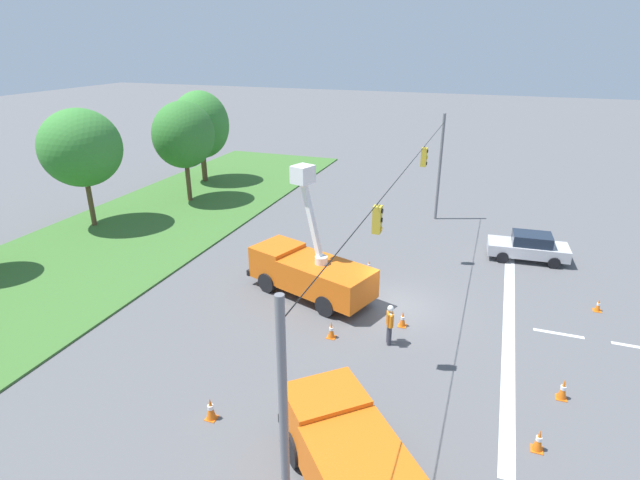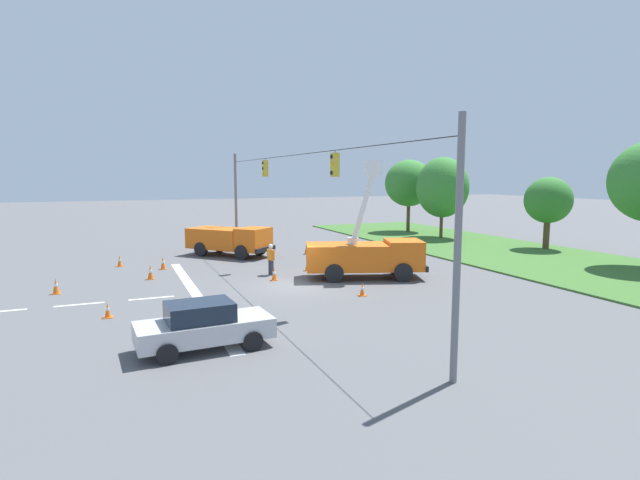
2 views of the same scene
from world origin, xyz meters
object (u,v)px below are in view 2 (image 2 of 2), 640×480
utility_truck_bucket_lift (366,254)px  traffic_cone_far_right (150,272)px  utility_truck_support_near (230,239)px  traffic_cone_lane_edge_a (362,289)px  traffic_cone_mid_right (120,261)px  tree_centre (548,201)px  traffic_cone_near_bucket (56,286)px  traffic_cone_foreground_right (307,248)px  sedan_silver (203,325)px  traffic_cone_foreground_left (307,265)px  road_worker (271,257)px  traffic_cone_mid_left (274,274)px  traffic_cone_lane_edge_b (163,263)px  traffic_cone_far_left (108,311)px  tree_west (442,187)px  tree_far_west (409,183)px

utility_truck_bucket_lift → traffic_cone_far_right: (-4.11, -10.98, -0.95)m
utility_truck_support_near → traffic_cone_lane_edge_a: utility_truck_support_near is taller
traffic_cone_mid_right → traffic_cone_far_right: 5.03m
traffic_cone_mid_right → tree_centre: bearing=81.1°
traffic_cone_near_bucket → traffic_cone_foreground_right: bearing=114.1°
utility_truck_support_near → traffic_cone_far_right: utility_truck_support_near is taller
sedan_silver → traffic_cone_mid_right: (-17.04, -2.37, -0.44)m
utility_truck_bucket_lift → traffic_cone_foreground_left: utility_truck_bucket_lift is taller
utility_truck_bucket_lift → road_worker: 5.37m
traffic_cone_mid_left → traffic_cone_lane_edge_b: bearing=-137.0°
utility_truck_support_near → traffic_cone_lane_edge_a: size_ratio=9.76×
sedan_silver → traffic_cone_lane_edge_b: 15.06m
traffic_cone_far_left → traffic_cone_mid_right: bearing=177.3°
traffic_cone_mid_left → tree_centre: bearing=97.3°
sedan_silver → traffic_cone_near_bucket: sedan_silver is taller
traffic_cone_lane_edge_a → traffic_cone_mid_right: bearing=-140.2°
sedan_silver → traffic_cone_far_left: (-5.09, -2.93, -0.50)m
tree_west → traffic_cone_foreground_right: bearing=-74.9°
tree_centre → traffic_cone_foreground_right: (-4.93, -17.57, -3.34)m
tree_far_west → traffic_cone_lane_edge_a: tree_far_west is taller
utility_truck_support_near → road_worker: size_ratio=3.43×
utility_truck_bucket_lift → traffic_cone_near_bucket: size_ratio=9.04×
tree_far_west → sedan_silver: bearing=-42.6°
traffic_cone_mid_right → traffic_cone_lane_edge_a: bearing=39.8°
traffic_cone_lane_edge_b → traffic_cone_far_right: bearing=-17.7°
tree_far_west → traffic_cone_lane_edge_a: (22.08, -16.43, -4.58)m
utility_truck_bucket_lift → traffic_cone_far_left: size_ratio=11.33×
traffic_cone_mid_right → traffic_cone_far_left: (11.95, -0.56, -0.06)m
traffic_cone_far_left → traffic_cone_far_right: size_ratio=0.76×
traffic_cone_mid_right → traffic_cone_near_bucket: size_ratio=0.95×
tree_west → sedan_silver: 32.56m
tree_centre → traffic_cone_near_bucket: size_ratio=7.28×
tree_west → traffic_cone_foreground_left: bearing=-59.4°
traffic_cone_near_bucket → traffic_cone_far_right: size_ratio=0.96×
traffic_cone_foreground_right → traffic_cone_lane_edge_b: 10.31m
traffic_cone_lane_edge_b → tree_west: bearing=103.9°
traffic_cone_foreground_right → traffic_cone_near_bucket: traffic_cone_foreground_right is taller
utility_truck_bucket_lift → traffic_cone_mid_left: 5.11m
tree_west → traffic_cone_near_bucket: 31.90m
utility_truck_bucket_lift → utility_truck_support_near: bearing=-153.4°
utility_truck_support_near → traffic_cone_far_left: 15.63m
tree_far_west → sedan_silver: (26.60, -24.50, -4.09)m
traffic_cone_near_bucket → traffic_cone_lane_edge_b: traffic_cone_lane_edge_b is taller
sedan_silver → tree_far_west: bearing=137.4°
tree_far_west → traffic_cone_near_bucket: (16.22, -29.75, -4.50)m
tree_centre → traffic_cone_far_right: size_ratio=6.97×
utility_truck_support_near → traffic_cone_mid_right: size_ratio=8.49×
traffic_cone_lane_edge_b → traffic_cone_mid_right: bearing=-129.4°
sedan_silver → traffic_cone_foreground_left: bearing=145.1°
traffic_cone_mid_left → traffic_cone_far_right: 6.75m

